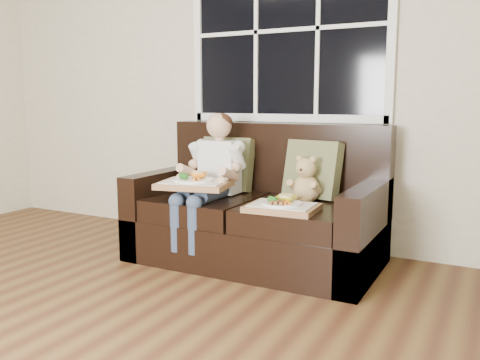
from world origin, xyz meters
The scene contains 8 objects.
window_back centered at (0.67, 2.48, 1.65)m, with size 1.62×0.04×1.37m.
loveseat centered at (0.67, 2.02, 0.31)m, with size 1.70×0.92×0.96m.
pillow_left centered at (0.33, 2.17, 0.65)m, with size 0.40×0.19×0.41m.
pillow_right centered at (1.01, 2.17, 0.65)m, with size 0.43×0.26×0.41m.
child centered at (0.36, 1.90, 0.65)m, with size 0.40×0.60×0.91m.
teddy_bear centered at (1.02, 2.01, 0.58)m, with size 0.20×0.25×0.33m.
tray_left centered at (0.35, 1.68, 0.58)m, with size 0.53×0.44×0.11m.
tray_right centered at (0.99, 1.67, 0.48)m, with size 0.45×0.35×0.10m.
Camera 1 is at (2.18, -1.18, 1.13)m, focal length 38.00 mm.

